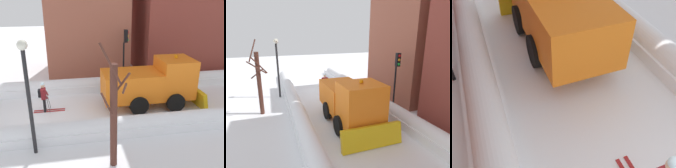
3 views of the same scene
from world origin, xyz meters
The scene contains 3 objects.
ground_plane centered at (0.00, 10.00, 0.00)m, with size 80.00×80.00×0.00m, color white.
snowbank_left centered at (-2.94, 10.00, 0.40)m, with size 1.10×36.00×0.95m.
plow_truck centered at (0.06, 6.54, 1.48)m, with size 3.20×5.98×3.12m.
Camera 3 is at (-2.57, -1.17, 5.34)m, focal length 40.05 mm.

